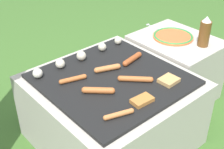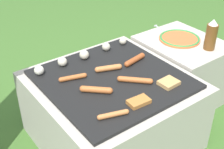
% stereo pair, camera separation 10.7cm
% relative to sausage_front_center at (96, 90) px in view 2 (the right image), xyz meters
% --- Properties ---
extents(ground_plane, '(14.00, 14.00, 0.00)m').
position_rel_sausage_front_center_xyz_m(ground_plane, '(0.14, 0.06, -0.44)').
color(ground_plane, '#3D6628').
extents(grill, '(0.79, 0.79, 0.43)m').
position_rel_sausage_front_center_xyz_m(grill, '(0.14, 0.06, -0.23)').
color(grill, '#B2AA9E').
rests_on(grill, ground_plane).
extents(side_ledge, '(0.44, 0.53, 0.43)m').
position_rel_sausage_front_center_xyz_m(side_ledge, '(0.77, 0.13, -0.23)').
color(side_ledge, '#B2AA9E').
rests_on(side_ledge, ground_plane).
extents(sausage_back_right, '(0.14, 0.14, 0.03)m').
position_rel_sausage_front_center_xyz_m(sausage_back_right, '(0.21, -0.05, -0.00)').
color(sausage_back_right, '#B7602D').
rests_on(sausage_back_right, grill).
extents(sausage_mid_right, '(0.14, 0.07, 0.03)m').
position_rel_sausage_front_center_xyz_m(sausage_mid_right, '(0.17, 0.13, -0.00)').
color(sausage_mid_right, '#C6753D').
rests_on(sausage_mid_right, grill).
extents(sausage_mid_left, '(0.14, 0.06, 0.02)m').
position_rel_sausage_front_center_xyz_m(sausage_mid_left, '(-0.04, -0.20, -0.00)').
color(sausage_mid_left, '#C6753D').
rests_on(sausage_mid_left, grill).
extents(sausage_front_center, '(0.13, 0.12, 0.03)m').
position_rel_sausage_front_center_xyz_m(sausage_front_center, '(0.00, 0.00, 0.00)').
color(sausage_front_center, '#B7602D').
rests_on(sausage_front_center, grill).
extents(sausage_front_right, '(0.16, 0.06, 0.03)m').
position_rel_sausage_front_center_xyz_m(sausage_front_right, '(0.34, 0.11, 0.00)').
color(sausage_front_right, '#A34C23').
rests_on(sausage_front_right, grill).
extents(sausage_back_center, '(0.15, 0.06, 0.02)m').
position_rel_sausage_front_center_xyz_m(sausage_back_center, '(-0.03, 0.17, -0.00)').
color(sausage_back_center, '#B7602D').
rests_on(sausage_back_center, grill).
extents(bread_slice_right, '(0.11, 0.07, 0.02)m').
position_rel_sausage_front_center_xyz_m(bread_slice_right, '(0.11, -0.19, -0.01)').
color(bread_slice_right, '#B27033').
rests_on(bread_slice_right, grill).
extents(bread_slice_left, '(0.10, 0.09, 0.02)m').
position_rel_sausage_front_center_xyz_m(bread_slice_left, '(0.34, -0.16, -0.01)').
color(bread_slice_left, tan).
rests_on(bread_slice_left, grill).
extents(mushroom_row, '(0.63, 0.06, 0.06)m').
position_rel_sausage_front_center_xyz_m(mushroom_row, '(0.11, 0.32, 0.01)').
color(mushroom_row, silver).
rests_on(mushroom_row, grill).
extents(plate_colorful, '(0.26, 0.26, 0.02)m').
position_rel_sausage_front_center_xyz_m(plate_colorful, '(0.77, 0.16, -0.01)').
color(plate_colorful, orange).
rests_on(plate_colorful, side_ledge).
extents(condiment_bottle, '(0.07, 0.07, 0.19)m').
position_rel_sausage_front_center_xyz_m(condiment_bottle, '(0.81, -0.03, 0.08)').
color(condiment_bottle, brown).
rests_on(condiment_bottle, side_ledge).
extents(fork_utensil, '(0.02, 0.21, 0.01)m').
position_rel_sausage_front_center_xyz_m(fork_utensil, '(0.79, 0.33, -0.01)').
color(fork_utensil, silver).
rests_on(fork_utensil, side_ledge).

